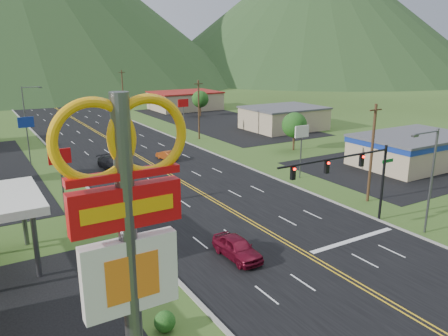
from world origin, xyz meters
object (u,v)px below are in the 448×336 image
car_red_near (237,248)px  pylon_sign (128,239)px  car_red_far (167,155)px  traffic_signal (352,170)px  car_dark_mid (111,163)px  streetlight_west (26,109)px  streetlight_east (430,175)px

car_red_near → pylon_sign: bearing=-136.1°
pylon_sign → car_red_far: bearing=65.0°
traffic_signal → car_dark_mid: size_ratio=2.59×
pylon_sign → streetlight_west: pylon_sign is taller
streetlight_west → car_dark_mid: 27.31m
pylon_sign → car_dark_mid: pylon_sign is taller
pylon_sign → streetlight_east: pylon_sign is taller
traffic_signal → streetlight_west: size_ratio=1.46×
pylon_sign → streetlight_east: size_ratio=1.56×
streetlight_east → car_red_far: streetlight_east is taller
pylon_sign → traffic_signal: pylon_sign is taller
car_dark_mid → streetlight_west: bearing=94.0°
car_dark_mid → car_red_near: bearing=-98.6°
streetlight_west → car_red_near: streetlight_west is taller
streetlight_east → car_red_near: bearing=165.0°
traffic_signal → car_red_near: 12.19m
traffic_signal → streetlight_west: streetlight_west is taller
traffic_signal → car_red_near: traffic_signal is taller
car_red_far → traffic_signal: bearing=88.2°
traffic_signal → car_red_near: bearing=178.5°
streetlight_west → car_red_far: 29.72m
pylon_sign → streetlight_east: 29.58m
car_red_near → car_dark_mid: car_red_near is taller
traffic_signal → streetlight_east: (4.70, -4.00, -0.15)m
streetlight_east → car_dark_mid: 37.90m
streetlight_west → traffic_signal: bearing=-72.0°
car_dark_mid → car_red_far: size_ratio=1.29×
traffic_signal → car_dark_mid: traffic_signal is taller
traffic_signal → car_dark_mid: (-11.84, 29.82, -4.59)m
car_red_far → streetlight_east: bearing=95.0°
traffic_signal → car_dark_mid: bearing=111.7°
pylon_sign → car_dark_mid: (11.64, 41.81, -8.56)m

